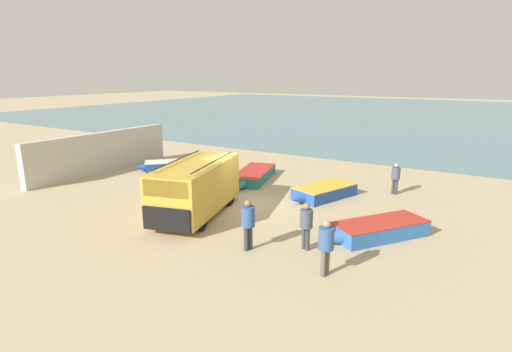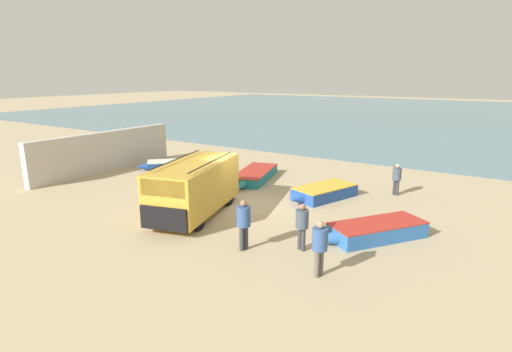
# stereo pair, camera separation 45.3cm
# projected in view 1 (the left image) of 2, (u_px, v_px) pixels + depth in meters

# --- Properties ---
(ground_plane) EXTENTS (200.00, 200.00, 0.00)m
(ground_plane) POSITION_uv_depth(u_px,v_px,m) (240.00, 204.00, 18.89)
(ground_plane) COLOR tan
(sea_water) EXTENTS (120.00, 80.00, 0.01)m
(sea_water) POSITION_uv_depth(u_px,v_px,m) (426.00, 114.00, 61.87)
(sea_water) COLOR slate
(sea_water) RESTS_ON ground_plane
(harbor_wall) EXTENTS (0.50, 10.12, 2.50)m
(harbor_wall) POSITION_uv_depth(u_px,v_px,m) (102.00, 152.00, 24.99)
(harbor_wall) COLOR #BCB7AD
(harbor_wall) RESTS_ON ground_plane
(parked_van) EXTENTS (3.44, 5.78, 2.44)m
(parked_van) POSITION_uv_depth(u_px,v_px,m) (196.00, 187.00, 17.21)
(parked_van) COLOR gold
(parked_van) RESTS_ON ground_plane
(fishing_rowboat_0) EXTENTS (2.60, 4.01, 0.61)m
(fishing_rowboat_0) POSITION_uv_depth(u_px,v_px,m) (323.00, 192.00, 19.85)
(fishing_rowboat_0) COLOR #234CA3
(fishing_rowboat_0) RESTS_ON ground_plane
(fishing_rowboat_1) EXTENTS (3.54, 3.59, 0.59)m
(fishing_rowboat_1) POSITION_uv_depth(u_px,v_px,m) (170.00, 165.00, 25.70)
(fishing_rowboat_1) COLOR navy
(fishing_rowboat_1) RESTS_ON ground_plane
(fishing_rowboat_2) EXTENTS (3.39, 4.17, 0.61)m
(fishing_rowboat_2) POSITION_uv_depth(u_px,v_px,m) (377.00, 230.00, 15.01)
(fishing_rowboat_2) COLOR #2D66AD
(fishing_rowboat_2) RESTS_ON ground_plane
(fishing_rowboat_3) EXTENTS (2.70, 5.22, 0.55)m
(fishing_rowboat_3) POSITION_uv_depth(u_px,v_px,m) (253.00, 175.00, 23.22)
(fishing_rowboat_3) COLOR #1E757F
(fishing_rowboat_3) RESTS_ON ground_plane
(fisherman_0) EXTENTS (0.43, 0.43, 1.62)m
(fisherman_0) POSITION_uv_depth(u_px,v_px,m) (396.00, 176.00, 20.31)
(fisherman_0) COLOR #38383D
(fisherman_0) RESTS_ON ground_plane
(fisherman_1) EXTENTS (0.45, 0.45, 1.70)m
(fisherman_1) POSITION_uv_depth(u_px,v_px,m) (306.00, 222.00, 13.79)
(fisherman_1) COLOR #38383D
(fisherman_1) RESTS_ON ground_plane
(fisherman_2) EXTENTS (0.47, 0.47, 1.79)m
(fisherman_2) POSITION_uv_depth(u_px,v_px,m) (326.00, 243.00, 11.97)
(fisherman_2) COLOR #5B564C
(fisherman_2) RESTS_ON ground_plane
(fisherman_3) EXTENTS (0.48, 0.48, 1.83)m
(fisherman_3) POSITION_uv_depth(u_px,v_px,m) (248.00, 220.00, 13.75)
(fisherman_3) COLOR #38383D
(fisherman_3) RESTS_ON ground_plane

